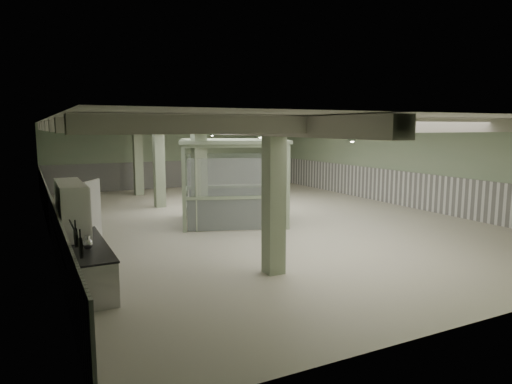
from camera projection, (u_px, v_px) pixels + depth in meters
name	position (u px, v px, depth m)	size (l,w,h in m)	color
floor	(254.00, 218.00, 17.09)	(20.00, 20.00, 0.00)	silver
ceiling	(254.00, 121.00, 16.59)	(14.00, 20.00, 0.02)	silver
wall_back	(175.00, 156.00, 25.68)	(14.00, 0.02, 3.60)	#93A584
wall_front	(509.00, 218.00, 8.01)	(14.00, 0.02, 3.60)	#93A584
wall_left	(46.00, 180.00, 13.71)	(0.02, 20.00, 3.60)	#93A584
wall_right	(397.00, 164.00, 19.97)	(0.02, 20.00, 3.60)	#93A584
wainscot_left	(50.00, 214.00, 13.87)	(0.05, 19.90, 1.50)	white
wainscot_right	(395.00, 187.00, 20.10)	(0.05, 19.90, 1.50)	white
wainscot_back	(175.00, 174.00, 25.80)	(13.90, 0.05, 1.50)	white
girder	(188.00, 127.00, 15.50)	(0.45, 19.90, 0.40)	silver
beam_a	(407.00, 125.00, 9.99)	(13.90, 0.35, 0.32)	silver
beam_b	(338.00, 126.00, 12.20)	(13.90, 0.35, 0.32)	silver
beam_c	(289.00, 126.00, 14.40)	(13.90, 0.35, 0.32)	silver
beam_d	(254.00, 126.00, 16.61)	(13.90, 0.35, 0.32)	silver
beam_e	(227.00, 126.00, 18.82)	(13.90, 0.35, 0.32)	silver
beam_f	(206.00, 126.00, 21.03)	(13.90, 0.35, 0.32)	silver
beam_g	(188.00, 127.00, 23.24)	(13.90, 0.35, 0.32)	silver
column_a	(274.00, 197.00, 10.42)	(0.42, 0.42, 3.60)	#9FAF8D
column_b	(199.00, 176.00, 14.84)	(0.42, 0.42, 3.60)	#9FAF8D
column_c	(159.00, 165.00, 19.26)	(0.42, 0.42, 3.60)	#9FAF8D
column_d	(138.00, 159.00, 22.79)	(0.42, 0.42, 3.60)	#9FAF8D
hook_rail	(73.00, 227.00, 7.02)	(0.02, 0.02, 1.20)	black
pendant_front	(352.00, 139.00, 12.47)	(0.44, 0.44, 0.22)	#334433
pendant_mid	(260.00, 136.00, 17.33)	(0.44, 0.44, 0.22)	#334433
pendant_back	(212.00, 134.00, 21.75)	(0.44, 0.44, 0.22)	#334433
prep_counter	(79.00, 253.00, 10.68)	(0.93, 5.37, 0.91)	#B5B6BA
pitcher_near	(88.00, 243.00, 9.29)	(0.20, 0.23, 0.29)	#B5B6BA
pitcher_far	(73.00, 230.00, 10.43)	(0.19, 0.22, 0.28)	#B5B6BA
veg_colander	(71.00, 220.00, 11.78)	(0.49, 0.49, 0.22)	#424247
orange_bowl	(68.00, 216.00, 12.63)	(0.22, 0.22, 0.08)	#B2B2B7
skillet_near	(81.00, 248.00, 6.63)	(0.30, 0.30, 0.04)	black
skillet_far	(76.00, 238.00, 7.26)	(0.31, 0.31, 0.04)	black
walkin_cooler	(73.00, 229.00, 10.67)	(0.95, 2.23, 2.04)	white
guard_booth	(233.00, 168.00, 16.14)	(4.47, 4.12, 2.95)	#91A483
filing_cabinet	(277.00, 198.00, 17.23)	(0.46, 0.66, 1.44)	#4E5345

